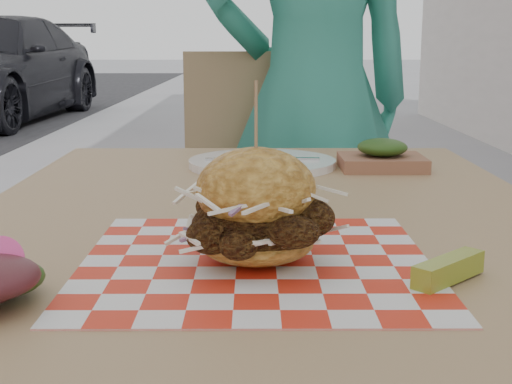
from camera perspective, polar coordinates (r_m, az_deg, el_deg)
diner at (r=1.94m, az=4.66°, el=7.39°), size 0.68×0.54×1.65m
patio_table at (r=0.98m, az=0.75°, el=-6.21°), size 0.80×1.20×0.75m
patio_chair at (r=1.95m, az=-0.04°, el=-0.62°), size 0.46×0.47×0.95m
paper_liner at (r=0.75m, az=0.00°, el=-5.58°), size 0.36×0.36×0.00m
sandwich at (r=0.73m, az=0.00°, el=-1.65°), size 0.16×0.16×0.19m
pickle_spear at (r=0.71m, az=15.16°, el=-5.98°), size 0.08×0.08×0.02m
place_setting at (r=1.31m, az=0.50°, el=2.33°), size 0.27×0.27×0.02m
kraft_tray at (r=1.30m, az=10.05°, el=2.79°), size 0.15×0.12×0.06m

